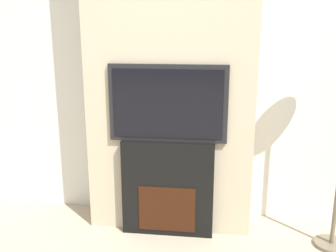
% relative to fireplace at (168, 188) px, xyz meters
% --- Properties ---
extents(wall_back, '(6.00, 0.06, 2.70)m').
position_rel_fireplace_xyz_m(wall_back, '(0.00, 0.38, 0.99)').
color(wall_back, silver).
rests_on(wall_back, ground_plane).
extents(chimney_breast, '(1.23, 0.35, 2.70)m').
position_rel_fireplace_xyz_m(chimney_breast, '(0.00, 0.18, 0.99)').
color(chimney_breast, beige).
rests_on(chimney_breast, ground_plane).
extents(fireplace, '(0.68, 0.15, 0.73)m').
position_rel_fireplace_xyz_m(fireplace, '(0.00, 0.00, 0.00)').
color(fireplace, black).
rests_on(fireplace, ground_plane).
extents(television, '(0.85, 0.07, 0.55)m').
position_rel_fireplace_xyz_m(television, '(0.00, -0.00, 0.65)').
color(television, black).
rests_on(television, fireplace).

